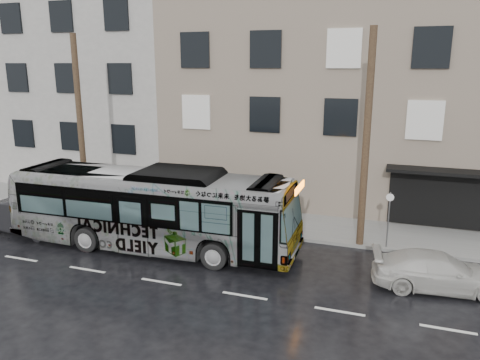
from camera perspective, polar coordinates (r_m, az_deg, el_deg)
The scene contains 10 objects.
ground at distance 19.63m, azimuth -6.06°, elevation -9.20°, with size 120.00×120.00×0.00m, color black.
sidewalk at distance 23.83m, azimuth -1.07°, elevation -4.69°, with size 90.00×3.60×0.15m, color gray.
building_taupe at distance 29.21m, azimuth 13.70°, elevation 9.26°, with size 20.00×12.00×11.00m, color #7C6C5F.
building_grey at distance 39.94m, azimuth -21.80°, elevation 13.43°, with size 26.00×15.00×16.00m, color #A6A39D.
utility_pole_front at distance 19.87m, azimuth 15.15°, elevation 4.66°, with size 0.30×0.30×9.00m, color brown.
utility_pole_rear at distance 25.04m, azimuth -18.89°, elevation 6.23°, with size 0.30×0.30×9.00m, color brown.
sign_post at distance 20.59m, azimuth 17.63°, elevation -4.67°, with size 0.06×0.06×2.40m, color slate.
bus at distance 20.18m, azimuth -10.70°, elevation -3.44°, with size 2.93×12.52×3.49m, color #B2B2B2.
white_sedan at distance 18.02m, azimuth 23.00°, elevation -10.23°, with size 1.82×4.48×1.30m, color #B3B1AB.
dark_sedan at distance 24.01m, azimuth -24.58°, elevation -4.04°, with size 1.69×4.84×1.60m, color black.
Camera 1 is at (7.79, -16.29, 7.69)m, focal length 35.00 mm.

